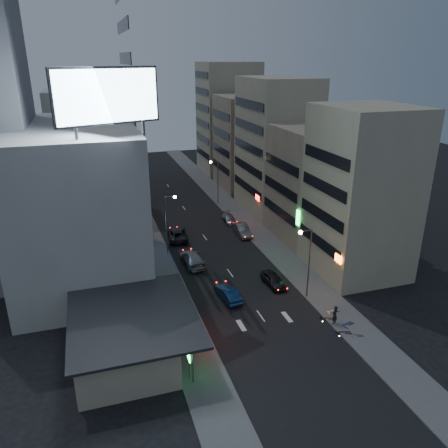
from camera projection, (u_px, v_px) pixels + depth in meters
name	position (u px, v px, depth m)	size (l,w,h in m)	color
ground	(277.00, 338.00, 41.41)	(180.00, 180.00, 0.00)	black
sidewalk_left	(147.00, 233.00, 65.83)	(4.00, 120.00, 0.12)	#4C4C4F
sidewalk_right	(246.00, 222.00, 70.34)	(4.00, 120.00, 0.12)	#4C4C4F
food_court	(124.00, 335.00, 38.55)	(11.00, 13.00, 3.88)	tan
white_building	(77.00, 202.00, 51.18)	(14.00, 24.00, 18.00)	#B0B0AB
shophouse_near	(361.00, 193.00, 51.40)	(10.00, 11.00, 20.00)	tan
shophouse_mid	(316.00, 184.00, 62.49)	(11.00, 12.00, 16.00)	tan
shophouse_far	(276.00, 146.00, 72.84)	(10.00, 14.00, 22.00)	tan
far_left_a	(86.00, 152.00, 73.50)	(11.00, 10.00, 20.00)	#B0B0AB
far_left_b	(83.00, 152.00, 85.82)	(12.00, 10.00, 15.00)	slate
far_right_a	(247.00, 142.00, 87.05)	(11.00, 12.00, 18.00)	tan
far_right_b	(228.00, 118.00, 98.57)	(12.00, 12.00, 24.00)	tan
billboard	(107.00, 97.00, 38.85)	(9.52, 3.75, 6.20)	#595B60
street_lamp_right_near	(307.00, 254.00, 46.49)	(1.60, 0.44, 8.02)	#595B60
street_lamp_left	(169.00, 216.00, 57.40)	(1.60, 0.44, 8.02)	#595B60
street_lamp_right_far	(216.00, 176.00, 76.74)	(1.60, 0.44, 8.02)	#595B60
parked_car_right_near	(273.00, 280.00, 50.75)	(1.72, 4.28, 1.46)	#242529
parked_car_right_mid	(242.00, 230.00, 65.17)	(1.72, 4.92, 1.62)	gray
parked_car_left	(177.00, 234.00, 63.55)	(2.64, 5.74, 1.59)	#242428
parked_car_right_far	(229.00, 218.00, 70.22)	(1.78, 4.39, 1.27)	#9FA0A7
road_car_blue	(228.00, 293.00, 47.77)	(1.56, 4.47, 1.47)	navy
road_car_silver	(192.00, 258.00, 55.84)	(2.38, 5.86, 1.70)	gray
person	(335.00, 315.00, 43.14)	(0.72, 0.47, 1.98)	black
scooter_black_a	(351.00, 327.00, 42.05)	(1.78, 0.59, 1.09)	black
scooter_silver_a	(363.00, 329.00, 41.67)	(1.67, 0.56, 1.02)	#A4A7AC
scooter_blue	(351.00, 316.00, 43.67)	(1.88, 0.63, 1.15)	navy
scooter_black_b	(334.00, 313.00, 44.29)	(1.75, 0.58, 1.07)	black
scooter_silver_b	(337.00, 305.00, 45.73)	(1.85, 0.62, 1.13)	#ACAFB4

